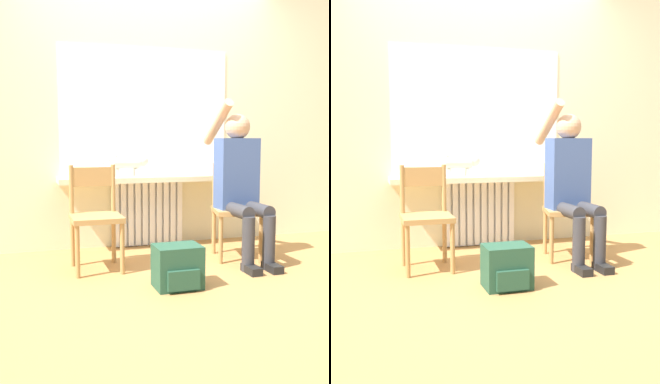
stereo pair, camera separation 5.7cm
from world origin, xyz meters
TOP-DOWN VIEW (x-y plane):
  - ground_plane at (0.00, 0.00)m, footprint 12.00×12.00m
  - wall_with_window at (0.00, 1.23)m, footprint 7.00×0.06m
  - radiator at (0.00, 1.15)m, footprint 0.70×0.08m
  - windowsill at (0.00, 1.04)m, footprint 1.70×0.31m
  - window_glass at (0.00, 1.20)m, footprint 1.63×0.01m
  - chair_left at (-0.60, 0.49)m, footprint 0.39×0.39m
  - chair_right at (0.61, 0.49)m, footprint 0.47×0.47m
  - person at (0.60, 0.39)m, footprint 0.36×0.95m
  - cat at (-0.19, 1.05)m, footprint 0.46×0.11m
  - backpack at (-0.14, -0.14)m, footprint 0.32×0.27m

SIDE VIEW (x-z plane):
  - ground_plane at x=0.00m, z-range 0.00..0.00m
  - backpack at x=-0.14m, z-range 0.00..0.30m
  - radiator at x=0.00m, z-range 0.00..0.63m
  - chair_left at x=-0.60m, z-range 0.02..0.84m
  - chair_right at x=0.61m, z-range 0.02..0.84m
  - windowsill at x=0.00m, z-range 0.63..0.68m
  - person at x=0.60m, z-range 0.01..1.36m
  - cat at x=-0.19m, z-range 0.71..0.91m
  - window_glass at x=0.00m, z-range 0.68..1.87m
  - wall_with_window at x=0.00m, z-range 0.00..2.70m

